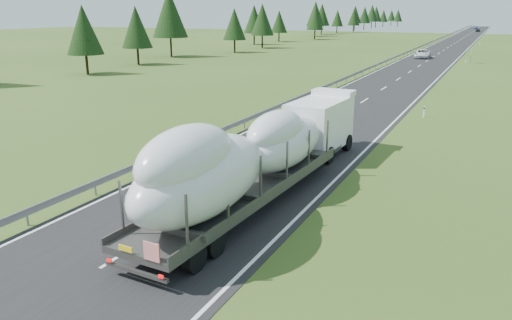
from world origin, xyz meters
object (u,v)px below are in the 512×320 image
at_px(boat_truck, 258,151).
at_px(distant_car_blue, 476,27).
at_px(highway_sign, 471,53).
at_px(distant_car_dark, 478,30).
at_px(distant_van, 423,54).

xyz_separation_m(boat_truck, distant_car_blue, (-2.99, 247.39, -1.76)).
xyz_separation_m(highway_sign, distant_car_blue, (-7.99, 174.15, -1.11)).
xyz_separation_m(boat_truck, distant_car_dark, (-0.42, 214.37, -1.75)).
xyz_separation_m(distant_van, distant_car_dark, (3.35, 134.76, -0.10)).
bearing_deg(highway_sign, distant_van, 143.99).
bearing_deg(distant_car_blue, boat_truck, -89.12).
relative_size(distant_van, distant_car_blue, 1.38).
distance_m(distant_car_dark, distant_car_blue, 33.12).
bearing_deg(boat_truck, distant_van, 92.71).
relative_size(distant_car_dark, distant_car_blue, 0.99).
bearing_deg(distant_van, distant_car_dark, 85.17).
distance_m(boat_truck, distant_van, 79.72).
height_order(distant_van, distant_car_dark, distant_van).
bearing_deg(distant_car_dark, highway_sign, -91.97).
distance_m(boat_truck, distant_car_dark, 214.38).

